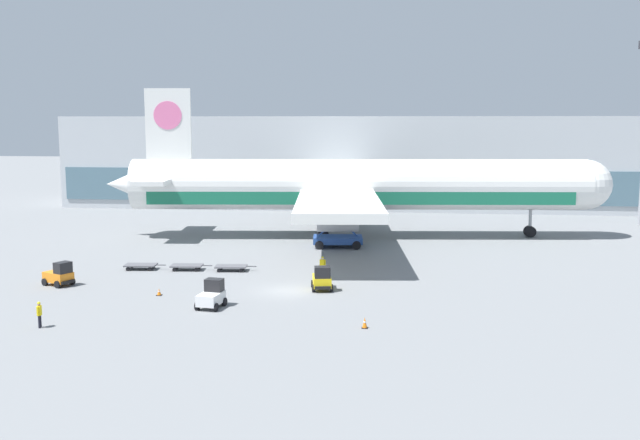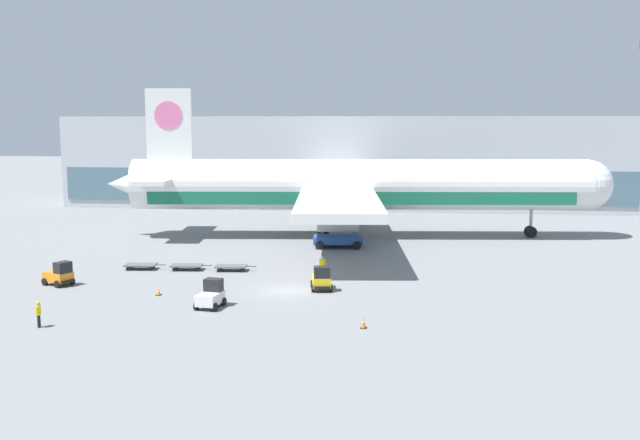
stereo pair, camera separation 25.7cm
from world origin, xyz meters
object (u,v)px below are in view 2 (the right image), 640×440
object	(u,v)px
ground_crew_near	(322,264)
traffic_cone_far	(363,323)
baggage_dolly_third	(231,267)
baggage_dolly_lead	(141,265)
ground_crew_far	(38,312)
baggage_tug_far	(321,279)
traffic_cone_near	(159,292)
scissor_lift_loader	(338,227)
baggage_tug_mid	(59,275)
baggage_tug_foreground	(211,295)
baggage_dolly_second	(187,266)
airplane_main	(353,187)

from	to	relation	value
ground_crew_near	traffic_cone_far	xyz separation A→B (m)	(4.51, -15.34, -0.65)
baggage_dolly_third	ground_crew_near	world-z (taller)	ground_crew_near
baggage_dolly_lead	ground_crew_far	size ratio (longest dim) A/B	2.16
baggage_tug_far	traffic_cone_far	bearing A→B (deg)	11.35
baggage_dolly_third	traffic_cone_near	distance (m)	10.08
scissor_lift_loader	baggage_tug_mid	bearing A→B (deg)	-141.61
baggage_tug_foreground	ground_crew_near	xyz separation A→B (m)	(6.74, 11.41, 0.13)
scissor_lift_loader	ground_crew_far	bearing A→B (deg)	-123.28
baggage_tug_far	baggage_dolly_third	distance (m)	10.92
baggage_dolly_lead	baggage_dolly_second	distance (m)	4.23
scissor_lift_loader	ground_crew_near	world-z (taller)	scissor_lift_loader
scissor_lift_loader	baggage_tug_mid	xyz separation A→B (m)	(-20.93, -20.52, -1.31)
baggage_dolly_third	ground_crew_near	size ratio (longest dim) A/B	2.19
baggage_tug_mid	baggage_dolly_third	bearing A→B (deg)	55.89
airplane_main	baggage_tug_foreground	bearing A→B (deg)	-109.41
baggage_dolly_second	traffic_cone_near	distance (m)	9.39
ground_crew_far	baggage_dolly_second	bearing A→B (deg)	159.27
baggage_dolly_second	ground_crew_near	xyz separation A→B (m)	(12.43, -0.91, 0.61)
ground_crew_far	traffic_cone_near	bearing A→B (deg)	144.36
baggage_tug_far	baggage_dolly_second	size ratio (longest dim) A/B	0.71
scissor_lift_loader	traffic_cone_near	distance (m)	25.72
baggage_tug_foreground	baggage_tug_mid	world-z (taller)	same
baggage_tug_foreground	traffic_cone_near	size ratio (longest dim) A/B	4.84
scissor_lift_loader	baggage_tug_foreground	xyz separation A→B (m)	(-6.72, -25.76, -1.31)
baggage_dolly_second	traffic_cone_far	bearing A→B (deg)	-49.37
airplane_main	baggage_dolly_third	xyz separation A→B (m)	(-9.40, -20.20, -5.45)
airplane_main	ground_crew_near	size ratio (longest dim) A/B	33.86
baggage_dolly_lead	ground_crew_near	xyz separation A→B (m)	(16.66, -0.67, 0.61)
baggage_tug_foreground	ground_crew_near	world-z (taller)	baggage_tug_foreground
baggage_dolly_lead	scissor_lift_loader	bearing A→B (deg)	33.84
baggage_tug_foreground	traffic_cone_near	bearing A→B (deg)	67.51
baggage_tug_foreground	baggage_dolly_third	bearing A→B (deg)	15.59
baggage_tug_mid	traffic_cone_far	bearing A→B (deg)	6.23
scissor_lift_loader	traffic_cone_near	world-z (taller)	scissor_lift_loader
scissor_lift_loader	baggage_tug_mid	world-z (taller)	scissor_lift_loader
scissor_lift_loader	baggage_dolly_third	world-z (taller)	scissor_lift_loader
scissor_lift_loader	traffic_cone_far	distance (m)	30.09
baggage_tug_mid	traffic_cone_far	world-z (taller)	baggage_tug_mid
traffic_cone_far	airplane_main	bearing A→B (deg)	95.46
baggage_dolly_second	baggage_dolly_third	world-z (taller)	same
baggage_tug_far	traffic_cone_near	bearing A→B (deg)	-85.38
scissor_lift_loader	baggage_tug_far	xyz separation A→B (m)	(0.57, -19.58, -1.31)
baggage_tug_far	baggage_tug_mid	bearing A→B (deg)	-97.56
airplane_main	baggage_tug_mid	bearing A→B (deg)	-134.74
ground_crew_far	baggage_tug_far	bearing A→B (deg)	117.83
airplane_main	baggage_dolly_second	distance (m)	24.99
baggage_tug_far	traffic_cone_far	xyz separation A→B (m)	(3.97, -10.11, -0.52)
baggage_tug_mid	baggage_dolly_lead	xyz separation A→B (m)	(4.29, 6.85, -0.49)
ground_crew_near	ground_crew_far	distance (m)	24.23
baggage_tug_mid	traffic_cone_near	world-z (taller)	baggage_tug_mid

